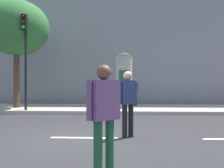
% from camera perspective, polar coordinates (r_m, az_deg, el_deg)
% --- Properties ---
extents(ground_plane, '(80.00, 80.00, 0.00)m').
position_cam_1_polar(ground_plane, '(7.09, -6.06, -11.65)').
color(ground_plane, '#2B2B2D').
extents(sidewalk_curb, '(36.00, 4.00, 0.15)m').
position_cam_1_polar(sidewalk_curb, '(13.97, -1.70, -5.38)').
color(sidewalk_curb, '#B2ADA3').
rests_on(sidewalk_curb, ground_plane).
extents(lane_markings, '(25.80, 0.16, 0.01)m').
position_cam_1_polar(lane_markings, '(7.09, -6.06, -11.62)').
color(lane_markings, silver).
rests_on(lane_markings, ground_plane).
extents(building_backdrop, '(36.00, 5.00, 8.04)m').
position_cam_1_polar(building_backdrop, '(19.06, -0.55, 8.06)').
color(building_backdrop, gray).
rests_on(building_backdrop, ground_plane).
extents(traffic_light, '(0.24, 0.45, 4.52)m').
position_cam_1_polar(traffic_light, '(13.09, -18.55, 7.81)').
color(traffic_light, black).
rests_on(traffic_light, sidewalk_curb).
extents(poster_column, '(0.95, 0.95, 2.91)m').
position_cam_1_polar(poster_column, '(13.56, 2.62, 1.00)').
color(poster_column, '#B2ADA3').
rests_on(poster_column, sidewalk_curb).
extents(street_tree, '(3.40, 3.40, 5.64)m').
position_cam_1_polar(street_tree, '(14.88, -20.19, 11.40)').
color(street_tree, '#4C3826').
rests_on(street_tree, sidewalk_curb).
extents(pedestrian_near_pole, '(0.49, 0.47, 1.77)m').
position_cam_1_polar(pedestrian_near_pole, '(6.97, 3.48, -3.15)').
color(pedestrian_near_pole, black).
rests_on(pedestrian_near_pole, ground_plane).
extents(pedestrian_in_red_top, '(0.51, 0.50, 1.76)m').
position_cam_1_polar(pedestrian_in_red_top, '(4.13, -1.78, -5.64)').
color(pedestrian_in_red_top, '#1E5938').
rests_on(pedestrian_in_red_top, ground_plane).
extents(pedestrian_tallest, '(0.37, 0.63, 1.49)m').
position_cam_1_polar(pedestrian_tallest, '(14.82, 5.16, -1.38)').
color(pedestrian_tallest, navy).
rests_on(pedestrian_tallest, sidewalk_curb).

